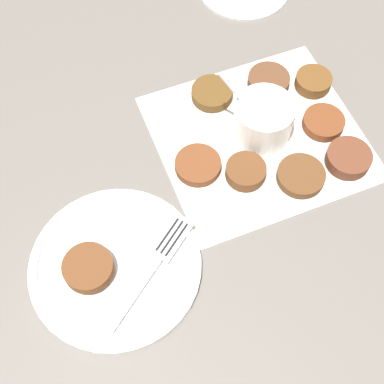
{
  "coord_description": "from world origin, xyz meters",
  "views": [
    {
      "loc": [
        -0.2,
        -0.41,
        0.66
      ],
      "look_at": [
        -0.11,
        -0.08,
        0.02
      ],
      "focal_mm": 50.0,
      "sensor_mm": 36.0,
      "label": 1
    }
  ],
  "objects_px": {
    "sauce_bowl": "(263,120)",
    "fritter_on_plate": "(88,268)",
    "serving_plate": "(115,266)",
    "fork": "(158,259)"
  },
  "relations": [
    {
      "from": "fritter_on_plate",
      "to": "fork",
      "type": "xyz_separation_m",
      "value": [
        0.09,
        -0.01,
        -0.01
      ]
    },
    {
      "from": "serving_plate",
      "to": "fritter_on_plate",
      "type": "relative_size",
      "value": 3.47
    },
    {
      "from": "serving_plate",
      "to": "sauce_bowl",
      "type": "bearing_deg",
      "value": 31.26
    },
    {
      "from": "fork",
      "to": "fritter_on_plate",
      "type": "bearing_deg",
      "value": 174.16
    },
    {
      "from": "sauce_bowl",
      "to": "fork",
      "type": "bearing_deg",
      "value": -140.51
    },
    {
      "from": "sauce_bowl",
      "to": "fork",
      "type": "relative_size",
      "value": 0.79
    },
    {
      "from": "sauce_bowl",
      "to": "fork",
      "type": "xyz_separation_m",
      "value": [
        -0.2,
        -0.16,
        -0.01
      ]
    },
    {
      "from": "fritter_on_plate",
      "to": "fork",
      "type": "bearing_deg",
      "value": -5.84
    },
    {
      "from": "serving_plate",
      "to": "fork",
      "type": "relative_size",
      "value": 1.57
    },
    {
      "from": "sauce_bowl",
      "to": "fritter_on_plate",
      "type": "height_order",
      "value": "sauce_bowl"
    }
  ]
}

